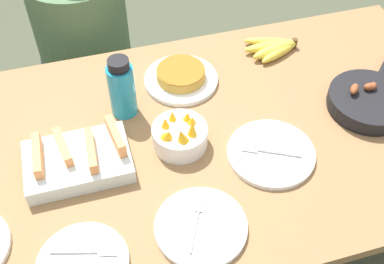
{
  "coord_description": "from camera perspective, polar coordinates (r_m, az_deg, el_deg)",
  "views": [
    {
      "loc": [
        -0.27,
        -0.92,
        1.81
      ],
      "look_at": [
        0.0,
        0.0,
        0.75
      ],
      "focal_mm": 45.0,
      "sensor_mm": 36.0,
      "label": 1
    }
  ],
  "objects": [
    {
      "name": "ground_plane",
      "position": [
        2.04,
        -0.0,
        -14.33
      ],
      "size": [
        14.0,
        14.0,
        0.0
      ],
      "primitive_type": "plane",
      "color": "#474C38"
    },
    {
      "name": "frittata_plate_center",
      "position": [
        1.61,
        -1.32,
        6.57
      ],
      "size": [
        0.25,
        0.25,
        0.05
      ],
      "color": "white",
      "rests_on": "dining_table"
    },
    {
      "name": "dining_table",
      "position": [
        1.51,
        -0.0,
        -2.87
      ],
      "size": [
        1.84,
        0.96,
        0.72
      ],
      "color": "olive",
      "rests_on": "ground_plane"
    },
    {
      "name": "person_figure",
      "position": [
        2.16,
        -12.08,
        7.66
      ],
      "size": [
        0.41,
        0.41,
        1.11
      ],
      "color": "black",
      "rests_on": "ground_plane"
    },
    {
      "name": "skillet",
      "position": [
        1.62,
        20.19,
        3.52
      ],
      "size": [
        0.33,
        0.32,
        0.08
      ],
      "rotation": [
        0.0,
        0.0,
        0.76
      ],
      "color": "black",
      "rests_on": "dining_table"
    },
    {
      "name": "fruit_bowl_mango",
      "position": [
        1.4,
        -1.44,
        -0.36
      ],
      "size": [
        0.16,
        0.16,
        0.12
      ],
      "color": "white",
      "rests_on": "dining_table"
    },
    {
      "name": "banana_bunch",
      "position": [
        1.76,
        9.71,
        9.83
      ],
      "size": [
        0.2,
        0.16,
        0.04
      ],
      "color": "gold",
      "rests_on": "dining_table"
    },
    {
      "name": "empty_plate_far_left",
      "position": [
        1.23,
        -12.81,
        -15.0
      ],
      "size": [
        0.22,
        0.22,
        0.02
      ],
      "color": "white",
      "rests_on": "dining_table"
    },
    {
      "name": "empty_plate_far_right",
      "position": [
        1.25,
        1.06,
        -11.18
      ],
      "size": [
        0.24,
        0.24,
        0.02
      ],
      "color": "white",
      "rests_on": "dining_table"
    },
    {
      "name": "empty_plate_near_front",
      "position": [
        1.41,
        9.34,
        -2.5
      ],
      "size": [
        0.26,
        0.26,
        0.02
      ],
      "color": "white",
      "rests_on": "dining_table"
    },
    {
      "name": "water_bottle",
      "position": [
        1.47,
        -8.32,
        5.16
      ],
      "size": [
        0.08,
        0.08,
        0.21
      ],
      "color": "teal",
      "rests_on": "dining_table"
    },
    {
      "name": "melon_tray",
      "position": [
        1.39,
        -13.34,
        -3.19
      ],
      "size": [
        0.29,
        0.2,
        0.1
      ],
      "color": "silver",
      "rests_on": "dining_table"
    }
  ]
}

